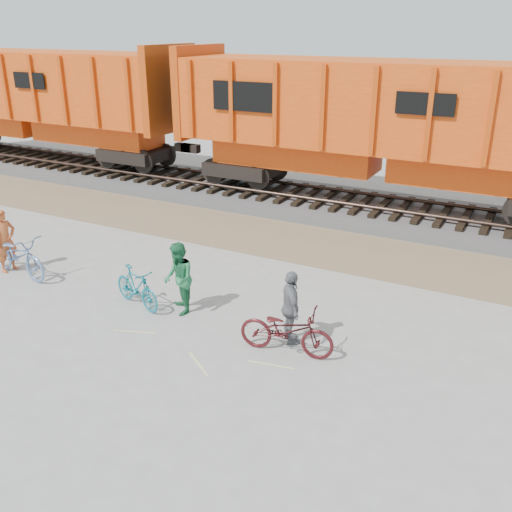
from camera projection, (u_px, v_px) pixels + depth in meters
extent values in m
plane|color=#9E9E99|center=(198.00, 326.00, 11.86)|extent=(120.00, 120.00, 0.00)
cube|color=#857052|center=(303.00, 243.00, 16.36)|extent=(120.00, 3.00, 0.02)
cube|color=slate|center=(344.00, 206.00, 19.18)|extent=(120.00, 4.00, 0.30)
cube|color=black|center=(184.00, 178.00, 21.90)|extent=(0.22, 2.60, 0.12)
cube|color=black|center=(345.00, 200.00, 19.10)|extent=(0.22, 2.60, 0.12)
cylinder|color=#382821|center=(337.00, 202.00, 18.47)|extent=(120.00, 0.12, 0.12)
cylinder|color=#382821|center=(352.00, 192.00, 19.65)|extent=(120.00, 0.12, 0.12)
cube|color=black|center=(45.00, 146.00, 24.82)|extent=(11.20, 2.20, 0.80)
cube|color=#EB5010|center=(42.00, 126.00, 24.50)|extent=(11.76, 1.65, 0.90)
cube|color=#EB5010|center=(36.00, 84.00, 23.84)|extent=(14.00, 3.00, 2.60)
cube|color=#B93D0B|center=(170.00, 89.00, 20.85)|extent=(0.30, 3.06, 3.10)
cube|color=black|center=(382.00, 188.00, 18.35)|extent=(11.20, 2.20, 0.80)
cube|color=#EB5010|center=(384.00, 162.00, 18.03)|extent=(11.76, 1.65, 0.90)
cube|color=#EB5010|center=(389.00, 105.00, 17.38)|extent=(14.00, 3.00, 2.60)
cube|color=#B93D0B|center=(200.00, 91.00, 20.29)|extent=(0.30, 3.06, 3.10)
cube|color=black|center=(244.00, 97.00, 17.82)|extent=(2.20, 0.04, 0.90)
imported|color=#6684B5|center=(18.00, 255.00, 14.06)|extent=(2.14, 0.99, 1.09)
imported|color=#106C7D|center=(137.00, 287.00, 12.55)|extent=(1.58, 0.85, 0.92)
imported|color=#461316|center=(286.00, 330.00, 10.72)|extent=(1.91, 0.88, 0.97)
imported|color=#C1582A|center=(5.00, 241.00, 14.26)|extent=(0.44, 0.62, 1.62)
imported|color=#237041|center=(179.00, 279.00, 12.16)|extent=(0.97, 0.97, 1.59)
imported|color=slate|center=(291.00, 308.00, 10.99)|extent=(0.84, 0.92, 1.51)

